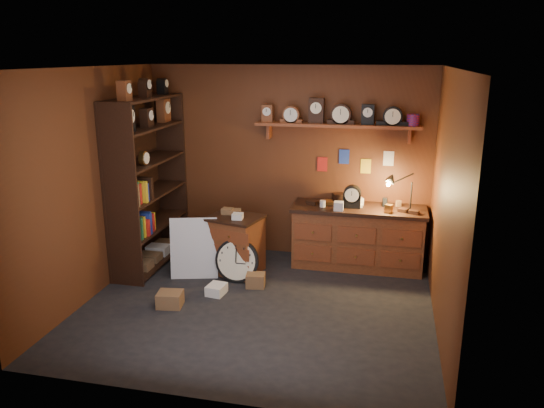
{
  "coord_description": "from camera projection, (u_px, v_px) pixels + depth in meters",
  "views": [
    {
      "loc": [
        1.4,
        -5.47,
        2.83
      ],
      "look_at": [
        0.1,
        0.35,
        1.15
      ],
      "focal_mm": 35.0,
      "sensor_mm": 36.0,
      "label": 1
    }
  ],
  "objects": [
    {
      "name": "room_shell",
      "position": [
        262.0,
        159.0,
        5.82
      ],
      "size": [
        4.02,
        3.62,
        2.71
      ],
      "color": "#5B2D15",
      "rests_on": "ground"
    },
    {
      "name": "low_cabinet",
      "position": [
        235.0,
        242.0,
        7.06
      ],
      "size": [
        0.8,
        0.73,
        0.86
      ],
      "rotation": [
        0.0,
        0.0,
        -0.26
      ],
      "color": "brown",
      "rests_on": "ground"
    },
    {
      "name": "floor_box_b",
      "position": [
        216.0,
        289.0,
        6.48
      ],
      "size": [
        0.23,
        0.27,
        0.12
      ],
      "primitive_type": "cube",
      "rotation": [
        0.0,
        0.0,
        -0.14
      ],
      "color": "white",
      "rests_on": "ground"
    },
    {
      "name": "floor_box_c",
      "position": [
        256.0,
        280.0,
        6.68
      ],
      "size": [
        0.25,
        0.22,
        0.17
      ],
      "primitive_type": "cube",
      "rotation": [
        0.0,
        0.0,
        0.14
      ],
      "color": "brown",
      "rests_on": "ground"
    },
    {
      "name": "mini_fridge",
      "position": [
        217.0,
        241.0,
        7.52
      ],
      "size": [
        0.62,
        0.64,
        0.54
      ],
      "rotation": [
        0.0,
        0.0,
        -0.23
      ],
      "color": "silver",
      "rests_on": "ground"
    },
    {
      "name": "big_round_clock",
      "position": [
        237.0,
        261.0,
        6.81
      ],
      "size": [
        0.57,
        0.18,
        0.57
      ],
      "color": "black",
      "rests_on": "ground"
    },
    {
      "name": "white_panel",
      "position": [
        195.0,
        276.0,
        7.02
      ],
      "size": [
        0.63,
        0.32,
        0.81
      ],
      "primitive_type": "cube",
      "rotation": [
        -0.17,
        0.0,
        0.27
      ],
      "color": "silver",
      "rests_on": "ground"
    },
    {
      "name": "workbench",
      "position": [
        358.0,
        234.0,
        7.23
      ],
      "size": [
        1.79,
        0.66,
        1.36
      ],
      "color": "brown",
      "rests_on": "ground"
    },
    {
      "name": "floor",
      "position": [
        257.0,
        305.0,
        6.2
      ],
      "size": [
        4.0,
        4.0,
        0.0
      ],
      "primitive_type": "plane",
      "color": "black",
      "rests_on": "ground"
    },
    {
      "name": "floor_box_a",
      "position": [
        170.0,
        299.0,
        6.16
      ],
      "size": [
        0.31,
        0.28,
        0.17
      ],
      "primitive_type": "cube",
      "rotation": [
        0.0,
        0.0,
        0.14
      ],
      "color": "brown",
      "rests_on": "ground"
    },
    {
      "name": "shelving_unit",
      "position": [
        146.0,
        176.0,
        7.15
      ],
      "size": [
        0.47,
        1.6,
        2.58
      ],
      "color": "black",
      "rests_on": "ground"
    }
  ]
}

